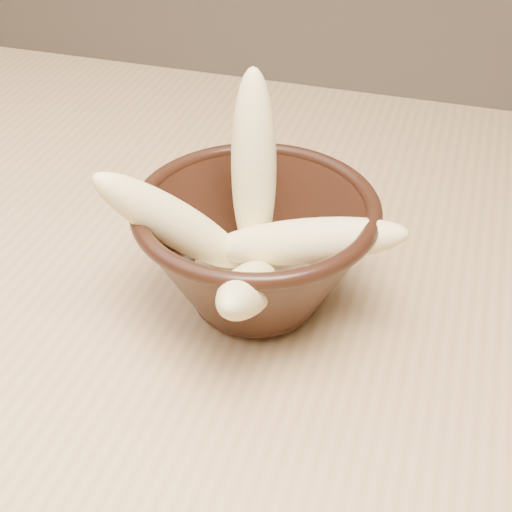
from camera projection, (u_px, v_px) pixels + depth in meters
The scene contains 7 objects.
table at pixel (154, 335), 0.65m from camera, with size 1.20×0.80×0.75m.
bowl at pixel (256, 247), 0.53m from camera, with size 0.18×0.18×0.10m.
milk_puddle at pixel (256, 272), 0.55m from camera, with size 0.10×0.10×0.01m, color #F8E9C7.
banana_upright at pixel (254, 169), 0.52m from camera, with size 0.03×0.03×0.15m, color #E9CC89.
banana_left at pixel (175, 224), 0.50m from camera, with size 0.03×0.03×0.14m, color #E9CC89.
banana_across at pixel (305, 241), 0.51m from camera, with size 0.03×0.03×0.15m, color #E9CC89.
banana_front at pixel (249, 289), 0.48m from camera, with size 0.03×0.03×0.12m, color #E9CC89.
Camera 1 is at (0.23, -0.42, 1.12)m, focal length 50.00 mm.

